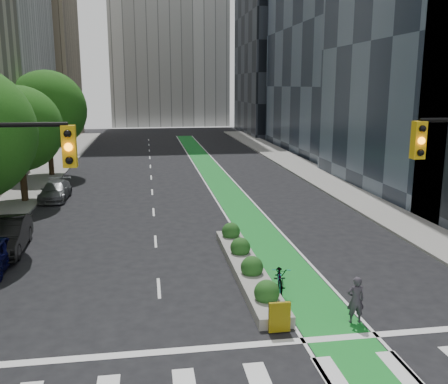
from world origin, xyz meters
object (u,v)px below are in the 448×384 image
object	(u,v)px
cyclist	(356,300)
parked_car_left_far	(55,191)
median_planter	(247,265)
bicycle	(280,277)
parked_car_left_mid	(5,236)

from	to	relation	value
cyclist	parked_car_left_far	bearing A→B (deg)	-54.35
median_planter	bicycle	bearing A→B (deg)	-63.59
bicycle	parked_car_left_far	bearing A→B (deg)	134.70
cyclist	parked_car_left_mid	xyz separation A→B (m)	(-13.37, 9.32, -0.00)
median_planter	parked_car_left_mid	world-z (taller)	parked_car_left_mid
median_planter	parked_car_left_mid	bearing A→B (deg)	157.64
median_planter	cyclist	size ratio (longest dim) A/B	6.33
bicycle	parked_car_left_mid	bearing A→B (deg)	163.48
bicycle	cyclist	distance (m)	3.51
cyclist	parked_car_left_far	world-z (taller)	cyclist
bicycle	median_planter	bearing A→B (deg)	128.28
cyclist	parked_car_left_far	distance (m)	24.23
parked_car_left_far	median_planter	bearing A→B (deg)	-55.40
median_planter	cyclist	xyz separation A→B (m)	(2.67, -4.92, 0.44)
median_planter	parked_car_left_far	bearing A→B (deg)	123.56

